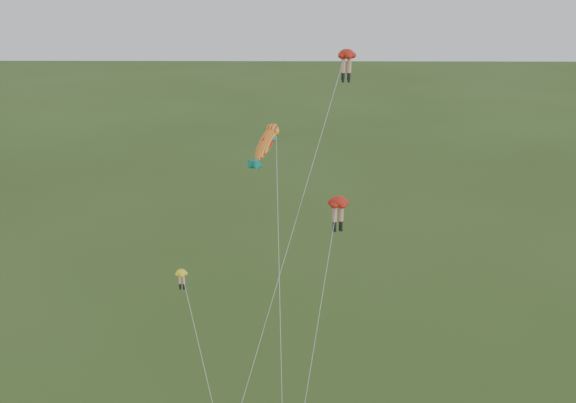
{
  "coord_description": "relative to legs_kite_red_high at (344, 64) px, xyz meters",
  "views": [
    {
      "loc": [
        1.92,
        -31.38,
        27.95
      ],
      "look_at": [
        1.54,
        6.0,
        13.49
      ],
      "focal_mm": 40.0,
      "sensor_mm": 36.0,
      "label": 1
    }
  ],
  "objects": [
    {
      "name": "legs_kite_red_mid",
      "position": [
        -0.68,
        -7.23,
        -7.65
      ],
      "size": [
        3.72,
        9.77,
        14.1
      ],
      "rotation": [
        0.0,
        0.0,
        0.25
      ],
      "color": "red",
      "rests_on": "ground"
    },
    {
      "name": "legs_kite_yellow",
      "position": [
        -10.03,
        -9.14,
        -12.27
      ],
      "size": [
        4.32,
        9.05,
        9.76
      ],
      "rotation": [
        0.0,
        0.0,
        -0.06
      ],
      "color": "yellow",
      "rests_on": "ground"
    },
    {
      "name": "legs_kite_red_high",
      "position": [
        0.0,
        0.0,
        0.0
      ],
      "size": [
        8.3,
        14.89,
        21.98
      ],
      "rotation": [
        0.0,
        0.0,
        -0.06
      ],
      "color": "red",
      "rests_on": "ground"
    },
    {
      "name": "fish_kite",
      "position": [
        -5.07,
        -5.91,
        -3.91
      ],
      "size": [
        2.34,
        9.16,
        18.41
      ],
      "rotation": [
        0.59,
        0.0,
        -0.47
      ],
      "color": "gold",
      "rests_on": "ground"
    }
  ]
}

